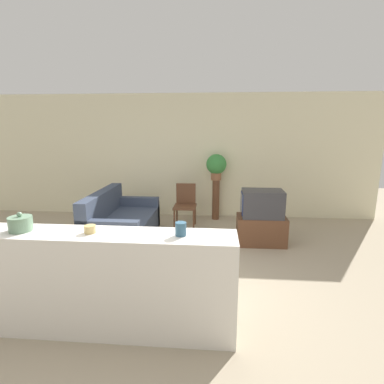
# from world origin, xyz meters

# --- Properties ---
(ground_plane) EXTENTS (14.00, 14.00, 0.00)m
(ground_plane) POSITION_xyz_m (0.00, 0.00, 0.00)
(ground_plane) COLOR tan
(wall_back) EXTENTS (9.00, 0.06, 2.70)m
(wall_back) POSITION_xyz_m (0.00, 3.43, 1.35)
(wall_back) COLOR beige
(wall_back) RESTS_ON ground_plane
(couch) EXTENTS (0.98, 1.72, 0.86)m
(couch) POSITION_xyz_m (-0.69, 1.80, 0.29)
(couch) COLOR #384256
(couch) RESTS_ON ground_plane
(tv_stand) EXTENTS (0.83, 0.48, 0.49)m
(tv_stand) POSITION_xyz_m (1.80, 1.77, 0.24)
(tv_stand) COLOR brown
(tv_stand) RESTS_ON ground_plane
(television) EXTENTS (0.69, 0.46, 0.46)m
(television) POSITION_xyz_m (1.79, 1.77, 0.72)
(television) COLOR #333338
(television) RESTS_ON tv_stand
(wooden_chair) EXTENTS (0.44, 0.44, 0.86)m
(wooden_chair) POSITION_xyz_m (0.40, 2.61, 0.48)
(wooden_chair) COLOR brown
(wooden_chair) RESTS_ON ground_plane
(plant_stand) EXTENTS (0.16, 0.16, 0.88)m
(plant_stand) POSITION_xyz_m (1.01, 3.14, 0.44)
(plant_stand) COLOR brown
(plant_stand) RESTS_ON ground_plane
(potted_plant) EXTENTS (0.43, 0.43, 0.55)m
(potted_plant) POSITION_xyz_m (1.01, 3.14, 1.19)
(potted_plant) COLOR #8E5B3D
(potted_plant) RESTS_ON plant_stand
(foreground_counter) EXTENTS (2.44, 0.44, 1.01)m
(foreground_counter) POSITION_xyz_m (0.00, -0.64, 0.51)
(foreground_counter) COLOR white
(foreground_counter) RESTS_ON ground_plane
(decorative_bowl) EXTENTS (0.22, 0.22, 0.19)m
(decorative_bowl) POSITION_xyz_m (-0.84, -0.64, 1.08)
(decorative_bowl) COLOR gray
(decorative_bowl) RESTS_ON foreground_counter
(candle_jar) EXTENTS (0.11, 0.11, 0.07)m
(candle_jar) POSITION_xyz_m (-0.16, -0.64, 1.05)
(candle_jar) COLOR tan
(candle_jar) RESTS_ON foreground_counter
(coffee_tin) EXTENTS (0.10, 0.10, 0.13)m
(coffee_tin) POSITION_xyz_m (0.70, -0.64, 1.08)
(coffee_tin) COLOR #335B75
(coffee_tin) RESTS_ON foreground_counter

